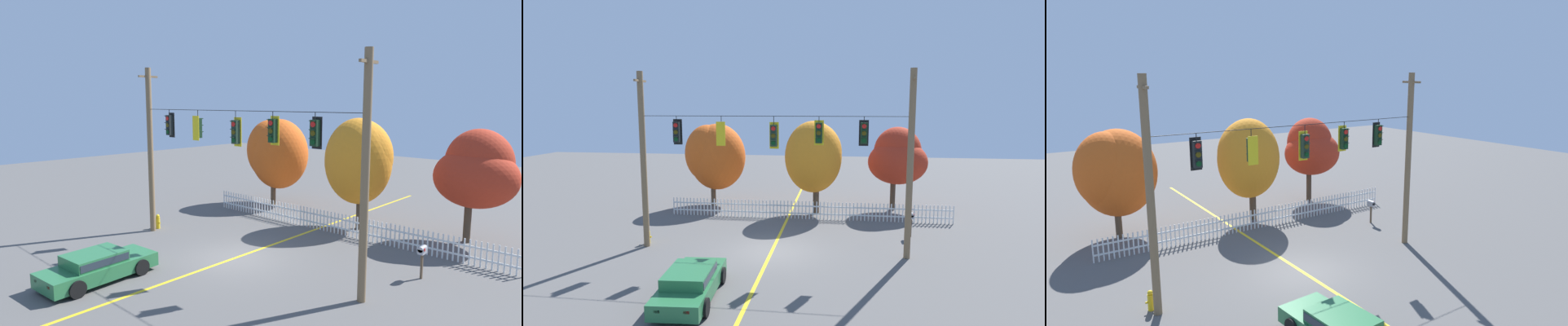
{
  "view_description": "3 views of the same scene",
  "coord_description": "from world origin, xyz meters",
  "views": [
    {
      "loc": [
        13.59,
        -13.02,
        6.81
      ],
      "look_at": [
        0.54,
        1.12,
        4.18
      ],
      "focal_mm": 30.56,
      "sensor_mm": 36.0,
      "label": 1
    },
    {
      "loc": [
        3.19,
        -19.24,
        6.89
      ],
      "look_at": [
        0.44,
        1.23,
        4.14
      ],
      "focal_mm": 29.1,
      "sensor_mm": 36.0,
      "label": 2
    },
    {
      "loc": [
        -10.43,
        -15.68,
        8.64
      ],
      "look_at": [
        1.04,
        1.17,
        4.56
      ],
      "focal_mm": 31.74,
      "sensor_mm": 36.0,
      "label": 3
    }
  ],
  "objects": [
    {
      "name": "traffic_signal_northbound_primary",
      "position": [
        4.22,
        0.01,
        5.72
      ],
      "size": [
        0.43,
        0.38,
        1.33
      ],
      "color": "black"
    },
    {
      "name": "roadside_mailbox",
      "position": [
        6.99,
        3.35,
        1.07
      ],
      "size": [
        0.25,
        0.44,
        1.32
      ],
      "color": "brown",
      "rests_on": "ground"
    },
    {
      "name": "signal_support_span",
      "position": [
        0.0,
        0.0,
        4.35
      ],
      "size": [
        12.87,
        1.1,
        8.57
      ],
      "color": "brown",
      "rests_on": "ground"
    },
    {
      "name": "white_picket_fence",
      "position": [
        1.25,
        6.18,
        0.56
      ],
      "size": [
        17.32,
        0.06,
        1.11
      ],
      "color": "white",
      "rests_on": "ground"
    },
    {
      "name": "ground",
      "position": [
        0.0,
        0.0,
        0.0
      ],
      "size": [
        80.0,
        80.0,
        0.0
      ],
      "primitive_type": "plane",
      "color": "#565451"
    },
    {
      "name": "parked_car",
      "position": [
        -2.09,
        -5.29,
        0.6
      ],
      "size": [
        2.13,
        4.47,
        1.15
      ],
      "color": "#286B3D",
      "rests_on": "ground"
    },
    {
      "name": "fire_hydrant",
      "position": [
        -6.43,
        0.41,
        0.39
      ],
      "size": [
        0.38,
        0.22,
        0.79
      ],
      "color": "gold",
      "rests_on": "ground"
    },
    {
      "name": "lane_centerline_stripe",
      "position": [
        0.0,
        0.0,
        0.0
      ],
      "size": [
        0.16,
        36.0,
        0.01
      ],
      "primitive_type": "cube",
      "color": "gold",
      "rests_on": "ground"
    },
    {
      "name": "traffic_signal_southbound_primary",
      "position": [
        2.2,
        0.01,
        5.72
      ],
      "size": [
        0.43,
        0.38,
        1.32
      ],
      "color": "black"
    },
    {
      "name": "traffic_signal_westbound_side",
      "position": [
        -4.55,
        0.01,
        5.71
      ],
      "size": [
        0.43,
        0.38,
        1.37
      ],
      "color": "black"
    },
    {
      "name": "autumn_oak_far_east",
      "position": [
        6.97,
        9.42,
        3.52
      ],
      "size": [
        3.88,
        3.44,
        5.57
      ],
      "color": "#473828",
      "rests_on": "ground"
    },
    {
      "name": "autumn_maple_near_fence",
      "position": [
        -5.59,
        9.23,
        3.5
      ],
      "size": [
        4.15,
        3.73,
        5.73
      ],
      "color": "brown",
      "rests_on": "ground"
    },
    {
      "name": "traffic_signal_eastbound_side",
      "position": [
        -2.36,
        -0.01,
        5.65
      ],
      "size": [
        0.43,
        0.38,
        1.38
      ],
      "color": "black"
    },
    {
      "name": "traffic_signal_northbound_secondary",
      "position": [
        0.12,
        0.01,
        5.58
      ],
      "size": [
        0.43,
        0.38,
        1.51
      ],
      "color": "black"
    },
    {
      "name": "autumn_maple_mid",
      "position": [
        1.47,
        7.83,
        3.8
      ],
      "size": [
        3.66,
        3.29,
        6.0
      ],
      "color": "#473828",
      "rests_on": "ground"
    }
  ]
}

